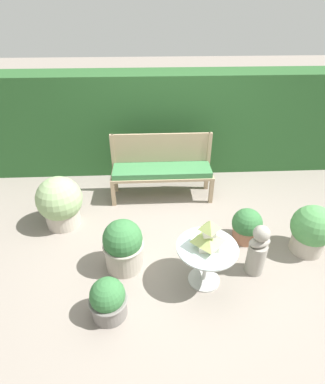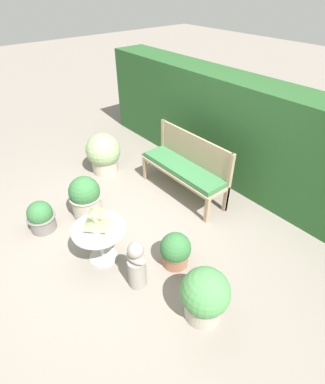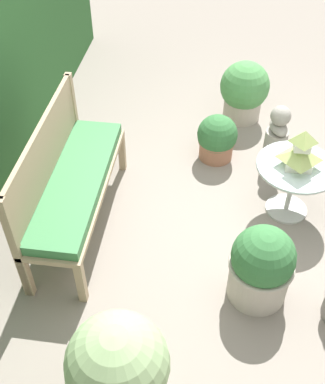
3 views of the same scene
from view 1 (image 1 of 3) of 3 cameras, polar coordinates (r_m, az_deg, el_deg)
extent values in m
plane|color=gray|center=(3.97, 3.73, -10.40)|extent=(30.00, 30.00, 0.00)
cube|color=#285628|center=(5.49, 1.49, 13.14)|extent=(6.40, 0.70, 1.72)
cube|color=tan|center=(4.64, -9.34, -0.40)|extent=(0.06, 0.06, 0.40)
cube|color=tan|center=(4.71, 9.25, 0.11)|extent=(0.06, 0.06, 0.40)
cube|color=tan|center=(4.99, -8.93, 2.19)|extent=(0.06, 0.06, 0.40)
cube|color=tan|center=(5.05, 8.39, 2.64)|extent=(0.06, 0.06, 0.40)
cube|color=tan|center=(4.67, -0.11, 3.51)|extent=(1.57, 0.47, 0.04)
cube|color=#387542|center=(4.64, -0.11, 4.19)|extent=(1.51, 0.43, 0.09)
cube|color=tan|center=(4.85, -9.24, 5.27)|extent=(0.06, 0.06, 1.00)
cube|color=tan|center=(4.91, 8.67, 5.69)|extent=(0.06, 0.06, 1.00)
cube|color=tan|center=(4.71, -0.24, 8.42)|extent=(1.51, 0.04, 0.47)
cylinder|color=#B7B7B2|center=(3.61, 7.86, -16.14)|extent=(0.36, 0.36, 0.02)
cylinder|color=#B7B7B2|center=(3.43, 8.18, -13.48)|extent=(0.04, 0.04, 0.51)
cylinder|color=silver|center=(3.25, 8.54, -10.33)|extent=(0.66, 0.66, 0.01)
torus|color=#B7B7B2|center=(3.26, 8.52, -10.48)|extent=(0.66, 0.66, 0.02)
cube|color=silver|center=(3.22, 8.60, -9.76)|extent=(0.21, 0.21, 0.08)
pyramid|color=#A8BC66|center=(3.17, 8.73, -8.61)|extent=(0.28, 0.28, 0.10)
cube|color=silver|center=(3.11, 8.86, -7.47)|extent=(0.13, 0.13, 0.07)
pyramid|color=#A8BC66|center=(3.06, 9.00, -6.22)|extent=(0.17, 0.17, 0.11)
cylinder|color=gray|center=(3.70, 17.36, -11.95)|extent=(0.21, 0.21, 0.40)
ellipsoid|color=gray|center=(3.54, 18.02, -9.07)|extent=(0.29, 0.21, 0.10)
sphere|color=gray|center=(3.46, 18.37, -7.53)|extent=(0.19, 0.19, 0.19)
cylinder|color=#9E664C|center=(4.16, 15.47, -7.55)|extent=(0.33, 0.33, 0.20)
torus|color=#9E664C|center=(4.10, 15.66, -6.59)|extent=(0.36, 0.36, 0.03)
sphere|color=#336B38|center=(4.05, 15.82, -5.71)|extent=(0.39, 0.39, 0.39)
cylinder|color=#ADA393|center=(4.25, 25.93, -8.36)|extent=(0.40, 0.40, 0.30)
torus|color=#ADA393|center=(4.16, 26.38, -6.92)|extent=(0.43, 0.43, 0.03)
sphere|color=#4C8E4C|center=(4.10, 26.73, -5.81)|extent=(0.52, 0.52, 0.52)
cylinder|color=slate|center=(3.28, -10.13, -20.62)|extent=(0.36, 0.36, 0.23)
torus|color=slate|center=(3.20, -10.31, -19.54)|extent=(0.39, 0.39, 0.03)
sphere|color=#336B38|center=(3.14, -10.45, -18.72)|extent=(0.35, 0.35, 0.35)
cylinder|color=#ADA393|center=(3.64, -7.32, -11.80)|extent=(0.44, 0.44, 0.35)
torus|color=#ADA393|center=(3.53, -7.50, -9.95)|extent=(0.48, 0.48, 0.03)
sphere|color=#336B38|center=(3.47, -7.61, -8.83)|extent=(0.46, 0.46, 0.46)
cylinder|color=#ADA393|center=(4.46, -18.45, -4.07)|extent=(0.47, 0.47, 0.32)
torus|color=#ADA393|center=(4.38, -18.79, -2.53)|extent=(0.51, 0.51, 0.03)
sphere|color=#89A870|center=(4.31, -19.07, -1.23)|extent=(0.62, 0.62, 0.62)
camera|label=2|loc=(3.37, 71.93, 17.29)|focal=28.00mm
camera|label=3|loc=(3.92, -50.30, 28.23)|focal=45.00mm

